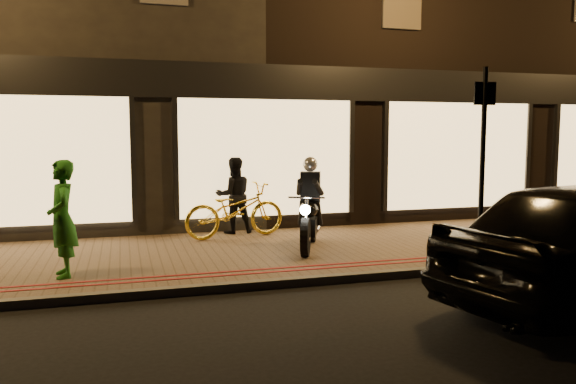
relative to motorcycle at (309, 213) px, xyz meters
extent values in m
plane|color=black|center=(-0.24, -1.91, -0.73)|extent=(90.00, 90.00, 0.00)
cube|color=brown|center=(-0.24, 0.09, -0.67)|extent=(50.00, 4.00, 0.12)
cube|color=#59544C|center=(-0.24, -1.86, -0.67)|extent=(50.00, 0.14, 0.12)
cube|color=maroon|center=(-0.24, -1.46, -0.61)|extent=(50.00, 0.06, 0.01)
cube|color=maroon|center=(-0.24, -1.26, -0.61)|extent=(50.00, 0.06, 0.01)
cube|color=black|center=(5.76, 7.09, 3.52)|extent=(12.00, 10.00, 8.50)
cube|color=black|center=(-0.24, 2.04, 2.42)|extent=(48.00, 0.12, 0.70)
cube|color=#FFD17F|center=(-4.74, 2.03, 0.88)|extent=(3.60, 0.06, 2.38)
cube|color=#FFD17F|center=(-0.24, 2.03, 0.88)|extent=(3.60, 0.06, 2.38)
cube|color=#FFD17F|center=(4.26, 2.03, 0.88)|extent=(3.60, 0.06, 2.38)
cylinder|color=black|center=(-0.28, -0.63, -0.29)|extent=(0.37, 0.63, 0.64)
cylinder|color=black|center=(0.24, 0.56, -0.29)|extent=(0.37, 0.63, 0.64)
cylinder|color=silver|center=(-0.28, -0.63, -0.29)|extent=(0.18, 0.18, 0.14)
cylinder|color=silver|center=(0.24, 0.56, -0.29)|extent=(0.18, 0.18, 0.14)
cube|color=black|center=(0.00, 0.01, -0.21)|extent=(0.52, 0.75, 0.30)
ellipsoid|color=black|center=(-0.05, -0.11, 0.09)|extent=(0.50, 0.59, 0.29)
cube|color=black|center=(0.12, 0.28, 0.09)|extent=(0.42, 0.59, 0.09)
cylinder|color=silver|center=(-0.22, -0.49, 0.34)|extent=(0.56, 0.27, 0.03)
cylinder|color=silver|center=(-0.26, -0.59, 0.01)|extent=(0.18, 0.32, 0.71)
sphere|color=white|center=(-0.31, -0.71, 0.17)|extent=(0.22, 0.22, 0.17)
cylinder|color=silver|center=(0.29, 0.37, -0.33)|extent=(0.28, 0.53, 0.07)
cube|color=black|center=(0.07, 0.17, 0.44)|extent=(0.40, 0.34, 0.55)
sphere|color=#B6B8BD|center=(0.05, 0.11, 0.85)|extent=(0.34, 0.34, 0.26)
cylinder|color=black|center=(-0.20, -0.06, 0.47)|extent=(0.25, 0.60, 0.34)
cylinder|color=black|center=(0.09, -0.19, 0.47)|extent=(0.39, 0.56, 0.34)
cylinder|color=black|center=(-0.07, 0.19, -0.01)|extent=(0.15, 0.28, 0.46)
cylinder|color=black|center=(0.18, 0.07, -0.01)|extent=(0.27, 0.28, 0.46)
cylinder|color=black|center=(2.26, -1.66, 0.89)|extent=(0.09, 0.09, 3.00)
cube|color=black|center=(2.26, -1.66, 1.99)|extent=(0.35, 0.07, 0.35)
imported|color=yellow|center=(-1.04, 1.38, -0.09)|extent=(2.09, 1.06, 1.05)
imported|color=#1E681B|center=(-3.91, -0.87, 0.20)|extent=(0.50, 0.66, 1.63)
imported|color=black|center=(-0.97, 1.85, 0.15)|extent=(0.78, 0.63, 1.52)
camera|label=1|loc=(-3.09, -9.13, 1.38)|focal=35.00mm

